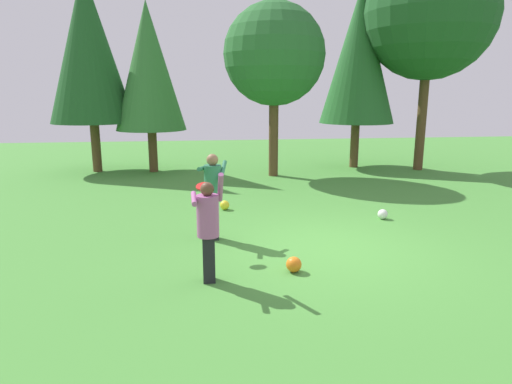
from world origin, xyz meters
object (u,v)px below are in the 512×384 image
Objects in this scene: ball_orange at (294,264)px; tree_left at (149,67)px; tree_far_right at (430,14)px; person_catcher at (213,189)px; person_thrower at (208,224)px; tree_right at (359,56)px; tree_center at (274,55)px; ball_white at (383,214)px; frisbee at (203,186)px; tree_far_left at (88,48)px; ball_yellow at (225,205)px.

tree_left is at bearing 107.68° from ball_orange.
person_catcher is at bearing -137.83° from tree_far_right.
tree_left is at bearing 8.00° from person_thrower.
tree_right reaches higher than tree_center.
tree_left is (-5.95, 7.28, 3.68)m from ball_white.
person_thrower is at bearing 10.01° from person_catcher.
frisbee reaches higher than ball_white.
frisbee is 10.54m from tree_far_left.
ball_white is 0.03× the size of tree_far_right.
person_thrower is 7.50× the size of ball_white.
frisbee is 0.06× the size of tree_left.
person_thrower is at bearing -131.36° from tree_far_right.
person_thrower is 11.78m from tree_far_left.
tree_center is 0.97× the size of tree_left.
person_thrower reaches higher than person_catcher.
ball_white is at bearing 117.65° from person_catcher.
person_catcher is 11.91m from tree_far_right.
ball_orange is 11.20m from tree_left.
ball_yellow is (0.35, 2.27, -0.91)m from person_catcher.
person_thrower is 7.29× the size of ball_yellow.
ball_orange is at bearing -84.46° from person_thrower.
tree_far_left reaches higher than tree_right.
person_thrower is at bearing -120.29° from tree_right.
person_catcher is 7.86m from tree_center.
tree_right is at bearing 65.43° from ball_orange.
person_thrower is 6.75× the size of ball_orange.
ball_orange is (1.39, 0.19, -0.81)m from person_thrower.
ball_white is at bearing -50.74° from tree_left.
tree_far_right reaches higher than ball_white.
person_catcher reaches higher than ball_white.
ball_white is 0.03× the size of tree_far_left.
ball_orange is (1.44, -1.09, -1.13)m from frisbee.
person_thrower reaches higher than ball_yellow.
person_thrower is 4.42m from ball_yellow.
tree_center is at bearing 71.37° from frisbee.
tree_far_left is 0.89× the size of tree_far_right.
ball_yellow is 8.78m from tree_far_left.
person_thrower reaches higher than ball_orange.
tree_center is at bearing 66.13° from ball_yellow.
ball_white is 0.97× the size of ball_yellow.
person_thrower is at bearing -87.94° from frisbee.
tree_left reaches higher than tree_center.
person_thrower is at bearing -69.60° from tree_far_left.
tree_right reaches higher than person_thrower.
ball_white is 8.61m from tree_right.
tree_far_right is at bearing -4.92° from tree_left.
person_thrower is 0.26× the size of tree_right.
tree_right is 7.85m from tree_left.
tree_right is at bearing 158.25° from tree_far_right.
ball_orange is 0.04× the size of tree_left.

